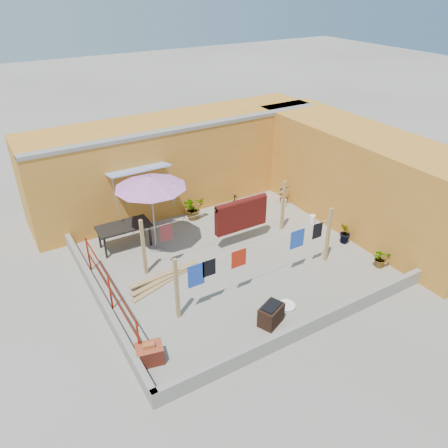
# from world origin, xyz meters

# --- Properties ---
(ground) EXTENTS (80.00, 80.00, 0.00)m
(ground) POSITION_xyz_m (0.00, 0.00, 0.00)
(ground) COLOR #9E998E
(ground) RESTS_ON ground
(wall_back) EXTENTS (11.00, 3.27, 3.21)m
(wall_back) POSITION_xyz_m (0.50, 4.69, 1.61)
(wall_back) COLOR orange
(wall_back) RESTS_ON ground
(wall_right) EXTENTS (2.40, 9.00, 3.20)m
(wall_right) POSITION_xyz_m (5.20, 0.00, 1.60)
(wall_right) COLOR orange
(wall_right) RESTS_ON ground
(parapet_front) EXTENTS (8.30, 0.16, 0.44)m
(parapet_front) POSITION_xyz_m (0.00, -3.58, 0.22)
(parapet_front) COLOR gray
(parapet_front) RESTS_ON ground
(parapet_left) EXTENTS (0.16, 7.30, 0.44)m
(parapet_left) POSITION_xyz_m (-4.08, 0.00, 0.22)
(parapet_left) COLOR gray
(parapet_left) RESTS_ON ground
(red_railing) EXTENTS (0.05, 4.20, 1.10)m
(red_railing) POSITION_xyz_m (-3.85, -0.20, 0.72)
(red_railing) COLOR #9B220F
(red_railing) RESTS_ON ground
(clothesline_rig) EXTENTS (5.09, 2.35, 1.80)m
(clothesline_rig) POSITION_xyz_m (0.64, 0.56, 1.01)
(clothesline_rig) COLOR tan
(clothesline_rig) RESTS_ON ground
(patio_umbrella) EXTENTS (2.81, 2.81, 2.60)m
(patio_umbrella) POSITION_xyz_m (-1.73, 1.85, 2.33)
(patio_umbrella) COLOR gray
(patio_umbrella) RESTS_ON ground
(outdoor_table) EXTENTS (1.68, 0.87, 0.78)m
(outdoor_table) POSITION_xyz_m (-2.51, 2.49, 0.71)
(outdoor_table) COLOR black
(outdoor_table) RESTS_ON ground
(brick_stack) EXTENTS (0.69, 0.56, 0.53)m
(brick_stack) POSITION_xyz_m (-3.70, -2.41, 0.23)
(brick_stack) COLOR #AD3B28
(brick_stack) RESTS_ON ground
(lumber_pile) EXTENTS (2.32, 0.82, 0.14)m
(lumber_pile) POSITION_xyz_m (-2.20, 0.18, 0.07)
(lumber_pile) COLOR tan
(lumber_pile) RESTS_ON ground
(brazier) EXTENTS (0.76, 0.65, 0.58)m
(brazier) POSITION_xyz_m (-0.60, -2.81, 0.28)
(brazier) COLOR black
(brazier) RESTS_ON ground
(white_basin) EXTENTS (0.49, 0.49, 0.08)m
(white_basin) POSITION_xyz_m (0.13, -2.53, 0.04)
(white_basin) COLOR white
(white_basin) RESTS_ON ground
(water_jug_a) EXTENTS (0.21, 0.21, 0.34)m
(water_jug_a) POSITION_xyz_m (3.70, 0.59, 0.15)
(water_jug_a) COLOR white
(water_jug_a) RESTS_ON ground
(water_jug_b) EXTENTS (0.21, 0.21, 0.34)m
(water_jug_b) POSITION_xyz_m (3.58, 2.09, 0.15)
(water_jug_b) COLOR white
(water_jug_b) RESTS_ON ground
(green_hose) EXTENTS (0.51, 0.51, 0.08)m
(green_hose) POSITION_xyz_m (1.97, 3.11, 0.03)
(green_hose) COLOR #186817
(green_hose) RESTS_ON ground
(plant_back_a) EXTENTS (0.80, 0.70, 0.86)m
(plant_back_a) POSITION_xyz_m (0.23, 3.03, 0.43)
(plant_back_a) COLOR #18551A
(plant_back_a) RESTS_ON ground
(plant_back_b) EXTENTS (0.39, 0.39, 0.65)m
(plant_back_b) POSITION_xyz_m (1.89, 2.86, 0.32)
(plant_back_b) COLOR #18551A
(plant_back_b) RESTS_ON ground
(plant_right_a) EXTENTS (0.48, 0.36, 0.83)m
(plant_right_a) POSITION_xyz_m (3.70, 2.26, 0.41)
(plant_right_a) COLOR #18551A
(plant_right_a) RESTS_ON ground
(plant_right_b) EXTENTS (0.52, 0.54, 0.77)m
(plant_right_b) POSITION_xyz_m (3.70, -1.00, 0.39)
(plant_right_b) COLOR #18551A
(plant_right_b) RESTS_ON ground
(plant_right_c) EXTENTS (0.68, 0.67, 0.58)m
(plant_right_c) POSITION_xyz_m (3.70, -2.50, 0.29)
(plant_right_c) COLOR #18551A
(plant_right_c) RESTS_ON ground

